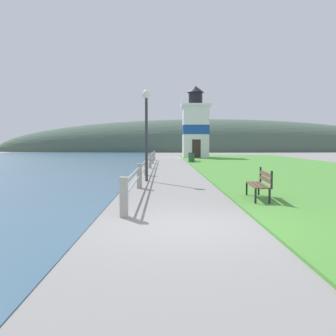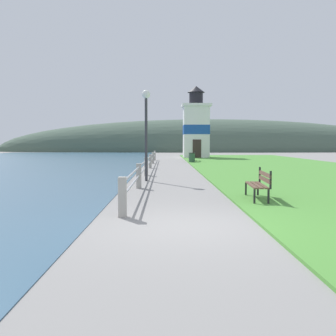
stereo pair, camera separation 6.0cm
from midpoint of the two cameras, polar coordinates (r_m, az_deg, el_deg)
The scene contains 9 objects.
ground_plane at distance 7.65m, azimuth 2.85°, elevation -8.92°, with size 160.00×160.00×0.00m, color gray.
grass_verge at distance 25.17m, azimuth 17.79°, elevation -0.06°, with size 12.00×49.13×0.06m.
seawall_railing at distance 21.91m, azimuth -3.09°, elevation 0.90°, with size 0.18×27.02×0.92m.
park_bench_near at distance 11.13m, azimuth 13.77°, elevation -2.19°, with size 0.59×1.69×0.94m.
park_bench_midway at distance 32.99m, azimuth 3.80°, elevation 1.91°, with size 0.61×1.99×0.94m.
lighthouse at distance 41.25m, azimuth 4.15°, elevation 6.20°, with size 3.14×3.14×7.82m.
trash_bin at distance 30.99m, azimuth 3.54°, elevation 1.56°, with size 0.54×0.54×0.84m.
lamp_post at distance 16.43m, azimuth -3.42°, elevation 7.55°, with size 0.36×0.36×3.96m.
distant_hillside at distance 70.72m, azimuth 6.24°, elevation 2.53°, with size 80.00×16.00×12.00m.
Camera 1 is at (-0.49, -7.44, 1.70)m, focal length 40.00 mm.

